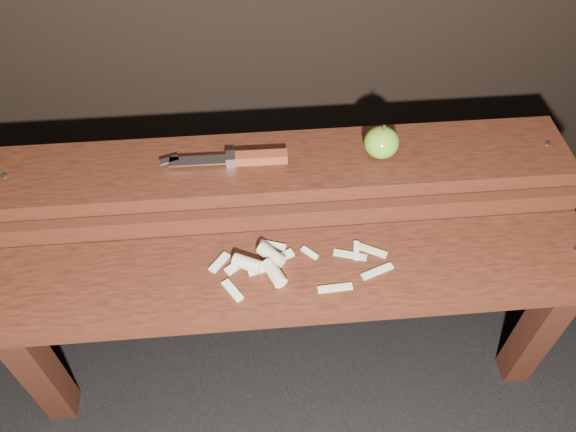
{
  "coord_description": "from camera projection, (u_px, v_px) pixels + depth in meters",
  "views": [
    {
      "loc": [
        -0.06,
        -0.67,
        1.3
      ],
      "look_at": [
        0.0,
        0.06,
        0.45
      ],
      "focal_mm": 35.0,
      "sensor_mm": 36.0,
      "label": 1
    }
  ],
  "objects": [
    {
      "name": "ground",
      "position": [
        290.0,
        350.0,
        1.42
      ],
      "size": [
        60.0,
        60.0,
        0.0
      ],
      "primitive_type": "plane",
      "color": "black"
    },
    {
      "name": "bench_front_tier",
      "position": [
        293.0,
        294.0,
        1.11
      ],
      "size": [
        1.2,
        0.2,
        0.42
      ],
      "color": "black",
      "rests_on": "ground"
    },
    {
      "name": "bench_rear_tier",
      "position": [
        284.0,
        190.0,
        1.21
      ],
      "size": [
        1.2,
        0.21,
        0.5
      ],
      "color": "black",
      "rests_on": "ground"
    },
    {
      "name": "apple",
      "position": [
        382.0,
        142.0,
        1.14
      ],
      "size": [
        0.07,
        0.07,
        0.08
      ],
      "color": "#64981F",
      "rests_on": "bench_rear_tier"
    },
    {
      "name": "knife",
      "position": [
        245.0,
        158.0,
        1.14
      ],
      "size": [
        0.26,
        0.03,
        0.02
      ],
      "color": "maroon",
      "rests_on": "bench_rear_tier"
    },
    {
      "name": "apple_scraps",
      "position": [
        273.0,
        264.0,
        1.07
      ],
      "size": [
        0.35,
        0.14,
        0.03
      ],
      "color": "beige",
      "rests_on": "bench_front_tier"
    }
  ]
}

